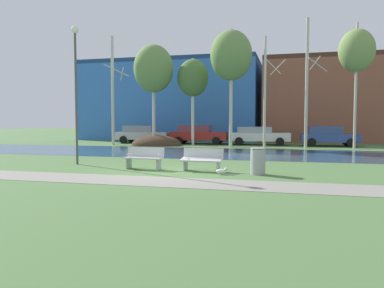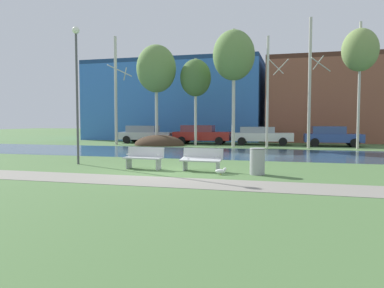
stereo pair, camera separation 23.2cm
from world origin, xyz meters
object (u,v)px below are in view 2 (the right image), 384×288
(parked_hatch_third_white, at_px, (261,135))
(bench_right, at_px, (202,159))
(trash_bin, at_px, (257,161))
(parked_wagon_fourth_blue, at_px, (332,136))
(seagull, at_px, (221,171))
(streetlamp, at_px, (77,74))
(parked_van_nearest_silver, at_px, (146,134))
(parked_sedan_second_red, at_px, (201,134))
(bench_left, at_px, (144,157))

(parked_hatch_third_white, bearing_deg, bench_right, -92.89)
(trash_bin, relative_size, parked_wagon_fourth_blue, 0.22)
(seagull, height_order, parked_wagon_fourth_blue, parked_wagon_fourth_blue)
(bench_right, xyz_separation_m, seagull, (0.91, -0.77, -0.34))
(streetlamp, distance_m, parked_van_nearest_silver, 16.21)
(streetlamp, distance_m, parked_hatch_third_white, 17.37)
(bench_right, height_order, parked_sedan_second_red, parked_sedan_second_red)
(trash_bin, distance_m, parked_sedan_second_red, 17.99)
(parked_van_nearest_silver, distance_m, parked_wagon_fourth_blue, 15.18)
(bench_right, relative_size, parked_van_nearest_silver, 0.35)
(trash_bin, xyz_separation_m, parked_van_nearest_silver, (-11.22, 16.75, 0.30))
(seagull, distance_m, parked_hatch_third_white, 17.28)
(bench_left, height_order, parked_sedan_second_red, parked_sedan_second_red)
(trash_bin, distance_m, parked_wagon_fourth_blue, 17.13)
(bench_left, height_order, streetlamp, streetlamp)
(streetlamp, relative_size, parked_wagon_fourth_blue, 1.42)
(bench_right, distance_m, parked_hatch_third_white, 16.53)
(bench_right, bearing_deg, parked_wagon_fourth_blue, 69.45)
(bench_right, bearing_deg, parked_hatch_third_white, 87.11)
(bench_left, xyz_separation_m, parked_wagon_fourth_blue, (8.49, 16.29, 0.32))
(bench_right, xyz_separation_m, streetlamp, (-5.87, 0.80, 3.49))
(seagull, xyz_separation_m, parked_wagon_fourth_blue, (5.20, 17.05, 0.66))
(bench_left, relative_size, trash_bin, 1.71)
(streetlamp, height_order, parked_van_nearest_silver, streetlamp)
(parked_hatch_third_white, xyz_separation_m, parked_wagon_fourth_blue, (5.27, -0.22, 0.02))
(parked_hatch_third_white, distance_m, parked_wagon_fourth_blue, 5.28)
(bench_left, xyz_separation_m, seagull, (3.29, -0.77, -0.34))
(bench_left, relative_size, bench_right, 1.00)
(seagull, relative_size, streetlamp, 0.08)
(parked_van_nearest_silver, bearing_deg, parked_wagon_fourth_blue, -0.34)
(bench_left, distance_m, streetlamp, 5.00)
(seagull, height_order, parked_hatch_third_white, parked_hatch_third_white)
(trash_bin, xyz_separation_m, parked_wagon_fourth_blue, (3.96, 16.66, 0.30))
(parked_van_nearest_silver, bearing_deg, parked_sedan_second_red, 1.17)
(streetlamp, bearing_deg, parked_hatch_third_white, 66.87)
(parked_van_nearest_silver, distance_m, parked_hatch_third_white, 9.91)
(bench_left, height_order, parked_hatch_third_white, parked_hatch_third_white)
(parked_wagon_fourth_blue, bearing_deg, streetlamp, -127.73)
(bench_left, relative_size, parked_hatch_third_white, 0.34)
(bench_right, height_order, parked_hatch_third_white, parked_hatch_third_white)
(bench_right, height_order, seagull, bench_right)
(streetlamp, distance_m, parked_wagon_fourth_blue, 19.83)
(seagull, distance_m, parked_wagon_fourth_blue, 17.84)
(bench_left, bearing_deg, parked_sedan_second_red, 96.07)
(trash_bin, height_order, seagull, trash_bin)
(bench_right, height_order, parked_van_nearest_silver, parked_van_nearest_silver)
(trash_bin, height_order, parked_sedan_second_red, parked_sedan_second_red)
(seagull, distance_m, parked_van_nearest_silver, 19.85)
(bench_right, relative_size, seagull, 3.60)
(seagull, bearing_deg, streetlamp, 166.96)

